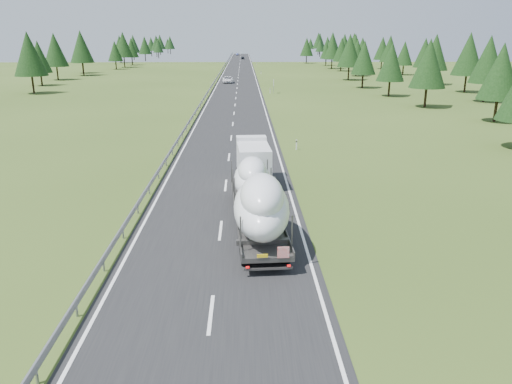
{
  "coord_description": "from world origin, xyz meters",
  "views": [
    {
      "loc": [
        1.37,
        -17.58,
        10.65
      ],
      "look_at": [
        2.07,
        10.54,
        1.82
      ],
      "focal_mm": 35.0,
      "sensor_mm": 36.0,
      "label": 1
    }
  ],
  "objects_px": {
    "distant_car_dark": "(243,58)",
    "distant_car_blue": "(237,54)",
    "distant_van": "(228,80)",
    "highway_sign": "(274,84)",
    "boat_truck": "(256,187)"
  },
  "relations": [
    {
      "from": "highway_sign",
      "to": "distant_car_dark",
      "type": "height_order",
      "value": "highway_sign"
    },
    {
      "from": "highway_sign",
      "to": "boat_truck",
      "type": "relative_size",
      "value": 0.15
    },
    {
      "from": "boat_truck",
      "to": "distant_car_dark",
      "type": "xyz_separation_m",
      "value": [
        -0.93,
        216.31,
        -1.48
      ]
    },
    {
      "from": "boat_truck",
      "to": "distant_car_dark",
      "type": "relative_size",
      "value": 4.63
    },
    {
      "from": "distant_van",
      "to": "distant_car_blue",
      "type": "xyz_separation_m",
      "value": [
        0.29,
        171.77,
        -0.08
      ]
    },
    {
      "from": "highway_sign",
      "to": "distant_car_dark",
      "type": "distance_m",
      "value": 146.91
    },
    {
      "from": "highway_sign",
      "to": "distant_van",
      "type": "distance_m",
      "value": 24.45
    },
    {
      "from": "distant_car_dark",
      "to": "distant_car_blue",
      "type": "distance_m",
      "value": 47.61
    },
    {
      "from": "distant_car_dark",
      "to": "boat_truck",
      "type": "bearing_deg",
      "value": -91.98
    },
    {
      "from": "highway_sign",
      "to": "distant_car_dark",
      "type": "bearing_deg",
      "value": 92.36
    },
    {
      "from": "highway_sign",
      "to": "boat_truck",
      "type": "xyz_separation_m",
      "value": [
        -5.13,
        -69.54,
        0.33
      ]
    },
    {
      "from": "highway_sign",
      "to": "distant_van",
      "type": "xyz_separation_m",
      "value": [
        -9.47,
        22.51,
        -1.06
      ]
    },
    {
      "from": "distant_car_dark",
      "to": "distant_car_blue",
      "type": "bearing_deg",
      "value": 91.53
    },
    {
      "from": "highway_sign",
      "to": "boat_truck",
      "type": "distance_m",
      "value": 69.73
    },
    {
      "from": "distant_car_dark",
      "to": "distant_car_blue",
      "type": "xyz_separation_m",
      "value": [
        -3.12,
        47.51,
        0.01
      ]
    }
  ]
}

